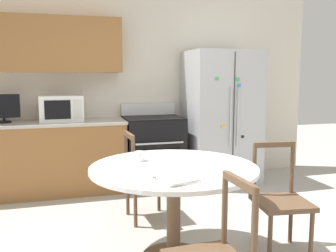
{
  "coord_description": "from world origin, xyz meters",
  "views": [
    {
      "loc": [
        -0.99,
        -2.49,
        1.47
      ],
      "look_at": [
        0.05,
        1.15,
        0.95
      ],
      "focal_mm": 40.0,
      "sensor_mm": 36.0,
      "label": 1
    }
  ],
  "objects": [
    {
      "name": "candle_glass",
      "position": [
        -0.39,
        0.46,
        0.8
      ],
      "size": [
        0.09,
        0.09,
        0.08
      ],
      "color": "silver",
      "rests_on": "dining_table"
    },
    {
      "name": "oven_range",
      "position": [
        0.16,
        2.26,
        0.47
      ],
      "size": [
        0.74,
        0.68,
        1.08
      ],
      "color": "black",
      "rests_on": "ground_plane"
    },
    {
      "name": "refrigerator",
      "position": [
        1.1,
        2.19,
        0.89
      ],
      "size": [
        0.92,
        0.81,
        1.79
      ],
      "color": "#B2B5BA",
      "rests_on": "ground_plane"
    },
    {
      "name": "mail_stack",
      "position": [
        -0.27,
        -0.15,
        0.78
      ],
      "size": [
        0.29,
        0.35,
        0.02
      ],
      "color": "white",
      "rests_on": "dining_table"
    },
    {
      "name": "back_wall",
      "position": [
        -0.31,
        2.59,
        1.44
      ],
      "size": [
        5.2,
        0.44,
        2.6
      ],
      "color": "silver",
      "rests_on": "ground_plane"
    },
    {
      "name": "dining_chair_far",
      "position": [
        -0.2,
        1.12,
        0.43
      ],
      "size": [
        0.44,
        0.44,
        0.9
      ],
      "rotation": [
        0.0,
        0.0,
        4.76
      ],
      "color": "brown",
      "rests_on": "ground_plane"
    },
    {
      "name": "microwave",
      "position": [
        -0.99,
        2.29,
        1.06
      ],
      "size": [
        0.52,
        0.39,
        0.32
      ],
      "color": "white",
      "rests_on": "kitchen_counter"
    },
    {
      "name": "dining_table",
      "position": [
        -0.17,
        0.22,
        0.63
      ],
      "size": [
        1.3,
        1.3,
        0.77
      ],
      "color": "white",
      "rests_on": "ground_plane"
    },
    {
      "name": "kitchen_counter",
      "position": [
        -1.22,
        2.29,
        0.45
      ],
      "size": [
        1.99,
        0.64,
        0.9
      ],
      "color": "#936033",
      "rests_on": "ground_plane"
    },
    {
      "name": "dining_chair_right",
      "position": [
        0.72,
        0.11,
        0.43
      ],
      "size": [
        0.47,
        0.47,
        0.9
      ],
      "rotation": [
        0.0,
        0.0,
        3.02
      ],
      "color": "brown",
      "rests_on": "ground_plane"
    },
    {
      "name": "countertop_tv",
      "position": [
        -1.66,
        2.32,
        1.08
      ],
      "size": [
        0.37,
        0.16,
        0.34
      ],
      "color": "black",
      "rests_on": "kitchen_counter"
    }
  ]
}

